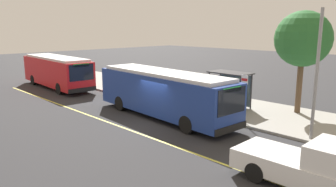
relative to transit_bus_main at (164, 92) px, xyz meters
name	(u,v)px	position (x,y,z in m)	size (l,w,h in m)	color
ground_plane	(158,122)	(0.53, -1.01, -1.62)	(120.00, 120.00, 0.00)	#2B2B2D
sidewalk_curb	(218,105)	(0.53, 4.99, -1.54)	(44.00, 6.40, 0.15)	gray
lane_stripe_center	(129,130)	(0.53, -3.21, -1.61)	(36.00, 0.14, 0.01)	#E0D64C
transit_bus_main	(164,92)	(0.00, 0.00, 0.00)	(10.96, 3.19, 2.95)	navy
transit_bus_second	(57,71)	(-14.47, -0.15, 0.00)	(10.37, 3.07, 2.95)	red
pickup_truck	(317,168)	(10.65, -2.74, -0.76)	(5.43, 2.11, 1.85)	white
bus_shelter	(229,82)	(1.57, 4.79, 0.30)	(2.90, 1.60, 2.48)	#333338
waiting_bench	(232,101)	(1.87, 4.75, -0.98)	(1.60, 0.48, 0.95)	brown
route_sign_post	(244,91)	(4.32, 2.43, 0.34)	(0.44, 0.08, 2.80)	#333338
street_tree_near_shelter	(303,39)	(5.68, 6.72, 3.28)	(3.52, 3.52, 6.54)	brown
utility_pole	(316,75)	(8.43, 2.24, 1.73)	(0.16, 0.16, 6.40)	gray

